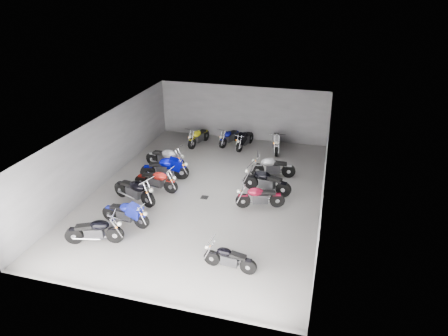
{
  "coord_description": "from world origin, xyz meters",
  "views": [
    {
      "loc": [
        4.85,
        -15.12,
        8.82
      ],
      "look_at": [
        0.59,
        0.63,
        1.0
      ],
      "focal_mm": 32.0,
      "sensor_mm": 36.0,
      "label": 1
    }
  ],
  "objects_px": {
    "drain_grate": "(204,197)",
    "motorcycle_back_e": "(276,141)",
    "motorcycle_left_e": "(165,168)",
    "motorcycle_right_f": "(273,167)",
    "motorcycle_left_a": "(95,231)",
    "motorcycle_left_d": "(156,180)",
    "motorcycle_left_f": "(166,158)",
    "motorcycle_left_b": "(126,213)",
    "motorcycle_left_c": "(135,190)",
    "motorcycle_back_b": "(199,137)",
    "motorcycle_right_a": "(229,258)",
    "motorcycle_right_d": "(260,197)",
    "motorcycle_right_e": "(266,181)",
    "motorcycle_back_d": "(245,139)",
    "motorcycle_back_c": "(229,137)"
  },
  "relations": [
    {
      "from": "motorcycle_left_d",
      "to": "motorcycle_back_b",
      "type": "distance_m",
      "value": 5.73
    },
    {
      "from": "motorcycle_left_c",
      "to": "motorcycle_back_b",
      "type": "distance_m",
      "value": 6.94
    },
    {
      "from": "motorcycle_left_e",
      "to": "motorcycle_back_c",
      "type": "height_order",
      "value": "motorcycle_left_e"
    },
    {
      "from": "motorcycle_left_b",
      "to": "motorcycle_back_c",
      "type": "xyz_separation_m",
      "value": [
        1.83,
        9.13,
        -0.03
      ]
    },
    {
      "from": "motorcycle_left_a",
      "to": "motorcycle_left_f",
      "type": "height_order",
      "value": "motorcycle_left_f"
    },
    {
      "from": "drain_grate",
      "to": "motorcycle_left_b",
      "type": "height_order",
      "value": "motorcycle_left_b"
    },
    {
      "from": "motorcycle_right_a",
      "to": "drain_grate",
      "type": "bearing_deg",
      "value": 32.64
    },
    {
      "from": "motorcycle_left_b",
      "to": "motorcycle_left_e",
      "type": "bearing_deg",
      "value": -172.54
    },
    {
      "from": "motorcycle_right_e",
      "to": "motorcycle_right_a",
      "type": "bearing_deg",
      "value": -171.33
    },
    {
      "from": "motorcycle_right_f",
      "to": "motorcycle_back_b",
      "type": "distance_m",
      "value": 5.61
    },
    {
      "from": "motorcycle_right_e",
      "to": "motorcycle_back_d",
      "type": "xyz_separation_m",
      "value": [
        -2.07,
        4.89,
        -0.04
      ]
    },
    {
      "from": "motorcycle_left_e",
      "to": "motorcycle_right_a",
      "type": "bearing_deg",
      "value": 24.84
    },
    {
      "from": "motorcycle_left_a",
      "to": "motorcycle_right_a",
      "type": "xyz_separation_m",
      "value": [
        5.07,
        -0.14,
        -0.07
      ]
    },
    {
      "from": "motorcycle_left_b",
      "to": "motorcycle_left_c",
      "type": "bearing_deg",
      "value": -157.73
    },
    {
      "from": "motorcycle_back_c",
      "to": "motorcycle_left_d",
      "type": "bearing_deg",
      "value": 93.42
    },
    {
      "from": "motorcycle_left_d",
      "to": "motorcycle_left_e",
      "type": "bearing_deg",
      "value": -172.66
    },
    {
      "from": "motorcycle_left_e",
      "to": "motorcycle_right_f",
      "type": "xyz_separation_m",
      "value": [
        4.92,
        1.6,
        -0.04
      ]
    },
    {
      "from": "motorcycle_left_a",
      "to": "motorcycle_back_e",
      "type": "bearing_deg",
      "value": 136.53
    },
    {
      "from": "motorcycle_left_f",
      "to": "motorcycle_right_f",
      "type": "height_order",
      "value": "motorcycle_left_f"
    },
    {
      "from": "motorcycle_left_d",
      "to": "motorcycle_back_b",
      "type": "height_order",
      "value": "motorcycle_left_d"
    },
    {
      "from": "motorcycle_left_b",
      "to": "motorcycle_right_d",
      "type": "height_order",
      "value": "motorcycle_left_b"
    },
    {
      "from": "motorcycle_back_d",
      "to": "motorcycle_right_f",
      "type": "bearing_deg",
      "value": 134.72
    },
    {
      "from": "motorcycle_right_d",
      "to": "motorcycle_back_c",
      "type": "distance_m",
      "value": 7.13
    },
    {
      "from": "drain_grate",
      "to": "motorcycle_back_e",
      "type": "relative_size",
      "value": 0.14
    },
    {
      "from": "drain_grate",
      "to": "motorcycle_left_e",
      "type": "xyz_separation_m",
      "value": [
        -2.35,
        1.23,
        0.56
      ]
    },
    {
      "from": "motorcycle_left_a",
      "to": "motorcycle_left_d",
      "type": "bearing_deg",
      "value": 155.71
    },
    {
      "from": "motorcycle_back_b",
      "to": "motorcycle_back_e",
      "type": "bearing_deg",
      "value": -162.29
    },
    {
      "from": "drain_grate",
      "to": "motorcycle_left_d",
      "type": "height_order",
      "value": "motorcycle_left_d"
    },
    {
      "from": "motorcycle_back_d",
      "to": "motorcycle_right_a",
      "type": "bearing_deg",
      "value": 111.56
    },
    {
      "from": "motorcycle_right_d",
      "to": "motorcycle_back_b",
      "type": "height_order",
      "value": "motorcycle_back_b"
    },
    {
      "from": "motorcycle_left_b",
      "to": "motorcycle_right_e",
      "type": "relative_size",
      "value": 0.93
    },
    {
      "from": "motorcycle_left_d",
      "to": "motorcycle_left_f",
      "type": "relative_size",
      "value": 0.93
    },
    {
      "from": "drain_grate",
      "to": "motorcycle_back_e",
      "type": "bearing_deg",
      "value": 69.6
    },
    {
      "from": "motorcycle_left_c",
      "to": "motorcycle_left_f",
      "type": "height_order",
      "value": "same"
    },
    {
      "from": "motorcycle_right_a",
      "to": "motorcycle_left_a",
      "type": "bearing_deg",
      "value": 93.69
    },
    {
      "from": "motorcycle_left_a",
      "to": "motorcycle_left_e",
      "type": "bearing_deg",
      "value": 157.87
    },
    {
      "from": "motorcycle_left_c",
      "to": "motorcycle_left_f",
      "type": "xyz_separation_m",
      "value": [
        -0.02,
        3.49,
        -0.0
      ]
    },
    {
      "from": "drain_grate",
      "to": "motorcycle_left_a",
      "type": "xyz_separation_m",
      "value": [
        -2.82,
        -4.21,
        0.51
      ]
    },
    {
      "from": "motorcycle_back_b",
      "to": "motorcycle_left_a",
      "type": "bearing_deg",
      "value": 99.84
    },
    {
      "from": "motorcycle_left_e",
      "to": "motorcycle_back_c",
      "type": "relative_size",
      "value": 1.2
    },
    {
      "from": "drain_grate",
      "to": "motorcycle_right_e",
      "type": "height_order",
      "value": "motorcycle_right_e"
    },
    {
      "from": "motorcycle_right_a",
      "to": "motorcycle_right_d",
      "type": "distance_m",
      "value": 4.19
    },
    {
      "from": "motorcycle_left_b",
      "to": "motorcycle_left_e",
      "type": "xyz_separation_m",
      "value": [
        -0.04,
        4.05,
        0.06
      ]
    },
    {
      "from": "motorcycle_left_a",
      "to": "motorcycle_right_e",
      "type": "height_order",
      "value": "motorcycle_right_e"
    },
    {
      "from": "drain_grate",
      "to": "motorcycle_back_b",
      "type": "bearing_deg",
      "value": 110.74
    },
    {
      "from": "motorcycle_back_c",
      "to": "motorcycle_left_c",
      "type": "bearing_deg",
      "value": 92.41
    },
    {
      "from": "motorcycle_back_c",
      "to": "drain_grate",
      "type": "bearing_deg",
      "value": 113.94
    },
    {
      "from": "motorcycle_left_d",
      "to": "motorcycle_right_d",
      "type": "distance_m",
      "value": 4.79
    },
    {
      "from": "motorcycle_right_e",
      "to": "motorcycle_right_f",
      "type": "bearing_deg",
      "value": 10.83
    },
    {
      "from": "motorcycle_right_a",
      "to": "motorcycle_right_e",
      "type": "distance_m",
      "value": 5.56
    }
  ]
}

